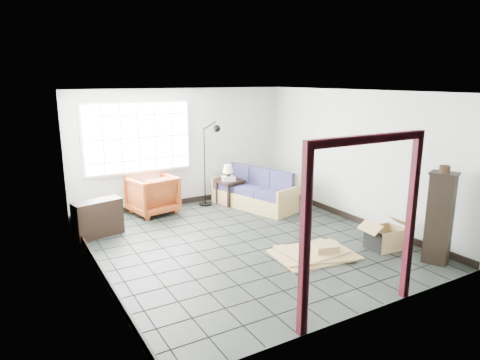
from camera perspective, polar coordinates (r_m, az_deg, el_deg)
ground at (r=7.61m, az=0.63°, el=-8.25°), size 5.50×5.50×0.00m
room_shell at (r=7.18m, az=0.54°, el=4.37°), size 5.02×5.52×2.61m
window_panel at (r=9.24m, az=-13.43°, el=5.53°), size 2.32×0.08×1.52m
doorway_trim at (r=5.15m, az=16.20°, el=-3.26°), size 1.80×0.08×2.20m
futon_sofa at (r=9.55m, az=2.07°, el=-1.75°), size 1.28×2.08×0.86m
armchair at (r=9.22m, az=-11.64°, el=-1.68°), size 1.02×0.97×0.90m
side_table at (r=9.71m, az=-1.37°, el=-0.52°), size 0.60×0.60×0.57m
table_lamp at (r=9.55m, az=-1.60°, el=1.41°), size 0.26×0.26×0.37m
projector at (r=9.58m, az=-1.56°, el=0.20°), size 0.32×0.28×0.10m
floor_lamp at (r=9.56m, az=-3.92°, el=2.53°), size 0.52×0.33×1.89m
console_shelf at (r=8.20m, az=-18.41°, el=-4.86°), size 0.91×0.52×0.67m
tall_shelf at (r=7.24m, az=25.07°, el=-4.56°), size 0.43×0.48×1.44m
pot at (r=6.98m, az=25.62°, el=1.27°), size 0.17×0.17×0.12m
open_box at (r=7.68m, az=18.74°, el=-7.34°), size 0.91×0.50×0.49m
cardboard_pile at (r=7.15m, az=10.04°, el=-9.49°), size 1.39×1.14×0.19m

